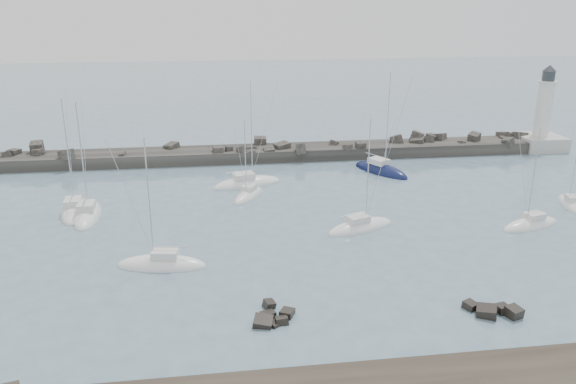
# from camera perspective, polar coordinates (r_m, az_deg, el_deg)

# --- Properties ---
(ground) EXTENTS (400.00, 400.00, 0.00)m
(ground) POSITION_cam_1_polar(r_m,az_deg,el_deg) (53.29, 0.95, -7.32)
(ground) COLOR slate
(ground) RESTS_ON ground
(rock_cluster_near) EXTENTS (3.60, 4.00, 1.36)m
(rock_cluster_near) POSITION_cam_1_polar(r_m,az_deg,el_deg) (44.72, -1.43, -12.65)
(rock_cluster_near) COLOR black
(rock_cluster_near) RESTS_ON ground
(rock_cluster_far) EXTENTS (4.15, 3.14, 1.33)m
(rock_cluster_far) POSITION_cam_1_polar(r_m,az_deg,el_deg) (48.09, 20.23, -11.36)
(rock_cluster_far) COLOR black
(rock_cluster_far) RESTS_ON ground
(breakwater) EXTENTS (115.00, 7.26, 5.01)m
(breakwater) POSITION_cam_1_polar(r_m,az_deg,el_deg) (88.39, -7.58, 3.38)
(breakwater) COLOR #2D2B28
(breakwater) RESTS_ON ground
(lighthouse) EXTENTS (7.00, 7.00, 14.60)m
(lighthouse) POSITION_cam_1_polar(r_m,az_deg,el_deg) (103.22, 24.28, 5.69)
(lighthouse) COLOR #ABABA6
(lighthouse) RESTS_ON ground
(sailboat_1) EXTENTS (3.75, 9.27, 14.36)m
(sailboat_1) POSITION_cam_1_polar(r_m,az_deg,el_deg) (70.57, -20.86, -1.80)
(sailboat_1) COLOR white
(sailboat_1) RESTS_ON ground
(sailboat_3) EXTENTS (3.11, 9.02, 14.26)m
(sailboat_3) POSITION_cam_1_polar(r_m,az_deg,el_deg) (68.46, -19.66, -2.28)
(sailboat_3) COLOR white
(sailboat_3) RESTS_ON ground
(sailboat_4) EXTENTS (9.98, 5.57, 15.01)m
(sailboat_4) POSITION_cam_1_polar(r_m,az_deg,el_deg) (75.90, -4.17, 0.81)
(sailboat_4) COLOR white
(sailboat_4) RESTS_ON ground
(sailboat_5) EXTENTS (8.67, 3.93, 13.31)m
(sailboat_5) POSITION_cam_1_polar(r_m,az_deg,el_deg) (54.03, -12.69, -7.26)
(sailboat_5) COLOR white
(sailboat_5) RESTS_ON ground
(sailboat_6) EXTENTS (5.19, 6.92, 10.87)m
(sailboat_6) POSITION_cam_1_polar(r_m,az_deg,el_deg) (71.25, -4.06, -0.40)
(sailboat_6) COLOR white
(sailboat_6) RESTS_ON ground
(sailboat_7) EXTENTS (8.59, 5.32, 13.03)m
(sailboat_7) POSITION_cam_1_polar(r_m,az_deg,el_deg) (61.67, 7.37, -3.61)
(sailboat_7) COLOR white
(sailboat_7) RESTS_ON ground
(sailboat_8) EXTENTS (7.59, 10.05, 15.62)m
(sailboat_8) POSITION_cam_1_polar(r_m,az_deg,el_deg) (82.73, 9.39, 2.12)
(sailboat_8) COLOR #0E163E
(sailboat_8) RESTS_ON ground
(sailboat_9) EXTENTS (7.90, 4.42, 12.01)m
(sailboat_9) POSITION_cam_1_polar(r_m,az_deg,el_deg) (67.32, 23.41, -3.12)
(sailboat_9) COLOR white
(sailboat_9) RESTS_ON ground
(sailboat_10) EXTENTS (3.58, 6.82, 10.46)m
(sailboat_10) POSITION_cam_1_polar(r_m,az_deg,el_deg) (76.08, 26.74, -1.18)
(sailboat_10) COLOR white
(sailboat_10) RESTS_ON ground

